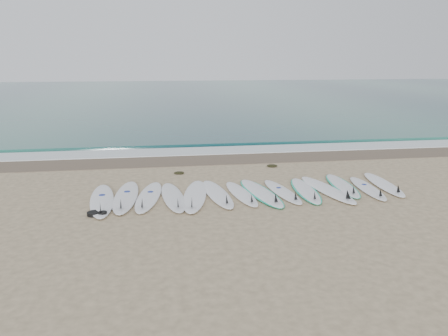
{
  "coord_description": "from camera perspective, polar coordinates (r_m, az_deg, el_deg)",
  "views": [
    {
      "loc": [
        -2.36,
        -10.89,
        3.49
      ],
      "look_at": [
        -0.5,
        1.24,
        0.4
      ],
      "focal_mm": 35.0,
      "sensor_mm": 36.0,
      "label": 1
    }
  ],
  "objects": [
    {
      "name": "leash_coil",
      "position": [
        10.43,
        -16.37,
        -5.72
      ],
      "size": [
        0.46,
        0.36,
        0.11
      ],
      "color": "black",
      "rests_on": "ground"
    },
    {
      "name": "wet_sand_band",
      "position": [
        15.57,
        0.23,
        1.2
      ],
      "size": [
        120.0,
        1.8,
        0.01
      ],
      "primitive_type": "cube",
      "color": "brown",
      "rests_on": "ground"
    },
    {
      "name": "surfboard_5",
      "position": [
        11.39,
        -0.8,
        -3.41
      ],
      "size": [
        0.81,
        2.62,
        0.33
      ],
      "rotation": [
        0.0,
        0.0,
        0.11
      ],
      "color": "white",
      "rests_on": "ground"
    },
    {
      "name": "wave_crest",
      "position": [
        18.37,
        -1.17,
        3.34
      ],
      "size": [
        120.0,
        1.0,
        0.1
      ],
      "primitive_type": "cube",
      "color": "#1E5651",
      "rests_on": "ground"
    },
    {
      "name": "surfboard_0",
      "position": [
        11.29,
        -15.68,
        -4.1
      ],
      "size": [
        0.83,
        2.83,
        0.36
      ],
      "rotation": [
        0.0,
        0.0,
        0.09
      ],
      "color": "white",
      "rests_on": "ground"
    },
    {
      "name": "seaweed_far",
      "position": [
        14.54,
        6.3,
        0.3
      ],
      "size": [
        0.36,
        0.28,
        0.07
      ],
      "primitive_type": "ellipsoid",
      "color": "black",
      "rests_on": "ground"
    },
    {
      "name": "surfboard_1",
      "position": [
        11.42,
        -12.73,
        -3.7
      ],
      "size": [
        0.71,
        2.84,
        0.36
      ],
      "rotation": [
        0.0,
        0.0,
        -0.04
      ],
      "color": "white",
      "rests_on": "ground"
    },
    {
      "name": "ground",
      "position": [
        11.68,
        3.36,
        -3.28
      ],
      "size": [
        120.0,
        120.0,
        0.0
      ],
      "primitive_type": "plane",
      "color": "tan"
    },
    {
      "name": "foam_band",
      "position": [
        16.92,
        -0.5,
        2.3
      ],
      "size": [
        120.0,
        1.4,
        0.04
      ],
      "primitive_type": "cube",
      "color": "silver",
      "rests_on": "ground"
    },
    {
      "name": "seaweed_near",
      "position": [
        13.65,
        -5.88,
        -0.62
      ],
      "size": [
        0.32,
        0.25,
        0.06
      ],
      "primitive_type": "ellipsoid",
      "color": "black",
      "rests_on": "ground"
    },
    {
      "name": "surfboard_6",
      "position": [
        11.43,
        2.35,
        -3.39
      ],
      "size": [
        0.76,
        2.34,
        0.29
      ],
      "rotation": [
        0.0,
        0.0,
        0.12
      ],
      "color": "white",
      "rests_on": "ground"
    },
    {
      "name": "surfboard_3",
      "position": [
        11.22,
        -6.64,
        -3.79
      ],
      "size": [
        0.76,
        2.6,
        0.33
      ],
      "rotation": [
        0.0,
        0.0,
        0.09
      ],
      "color": "silver",
      "rests_on": "ground"
    },
    {
      "name": "surfboard_4",
      "position": [
        11.24,
        -3.85,
        -3.65
      ],
      "size": [
        1.01,
        2.86,
        0.36
      ],
      "rotation": [
        0.0,
        0.0,
        -0.16
      ],
      "color": "white",
      "rests_on": "ground"
    },
    {
      "name": "surfboard_9",
      "position": [
        11.93,
        10.64,
        -2.9
      ],
      "size": [
        0.76,
        2.45,
        0.31
      ],
      "rotation": [
        0.0,
        0.0,
        -0.08
      ],
      "color": "white",
      "rests_on": "ground"
    },
    {
      "name": "surfboard_13",
      "position": [
        13.05,
        20.2,
        -2.02
      ],
      "size": [
        0.73,
        2.53,
        0.32
      ],
      "rotation": [
        0.0,
        0.0,
        -0.09
      ],
      "color": "white",
      "rests_on": "ground"
    },
    {
      "name": "surfboard_10",
      "position": [
        12.07,
        13.46,
        -2.77
      ],
      "size": [
        0.97,
        2.78,
        0.35
      ],
      "rotation": [
        0.0,
        0.0,
        0.15
      ],
      "color": "white",
      "rests_on": "ground"
    },
    {
      "name": "surfboard_11",
      "position": [
        12.62,
        15.23,
        -2.22
      ],
      "size": [
        0.77,
        2.44,
        0.3
      ],
      "rotation": [
        0.0,
        0.0,
        -0.08
      ],
      "color": "white",
      "rests_on": "ground"
    },
    {
      "name": "surfboard_12",
      "position": [
        12.52,
        18.31,
        -2.54
      ],
      "size": [
        0.65,
        2.32,
        0.29
      ],
      "rotation": [
        0.0,
        0.0,
        -0.08
      ],
      "color": "white",
      "rests_on": "ground"
    },
    {
      "name": "surfboard_7",
      "position": [
        11.56,
        4.9,
        -3.24
      ],
      "size": [
        1.03,
        2.72,
        0.34
      ],
      "rotation": [
        0.0,
        0.0,
        0.15
      ],
      "color": "white",
      "rests_on": "ground"
    },
    {
      "name": "ocean",
      "position": [
        43.59,
        -5.65,
        9.5
      ],
      "size": [
        120.0,
        55.0,
        0.03
      ],
      "primitive_type": "cube",
      "color": "#1E5651",
      "rests_on": "ground"
    },
    {
      "name": "surfboard_2",
      "position": [
        11.32,
        -9.85,
        -3.73
      ],
      "size": [
        0.92,
        2.69,
        0.34
      ],
      "rotation": [
        0.0,
        0.0,
        -0.14
      ],
      "color": "white",
      "rests_on": "ground"
    },
    {
      "name": "surfboard_8",
      "position": [
        11.7,
        7.72,
        -3.09
      ],
      "size": [
        0.75,
        2.35,
        0.3
      ],
      "rotation": [
        0.0,
        0.0,
        0.12
      ],
      "color": "white",
      "rests_on": "ground"
    }
  ]
}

